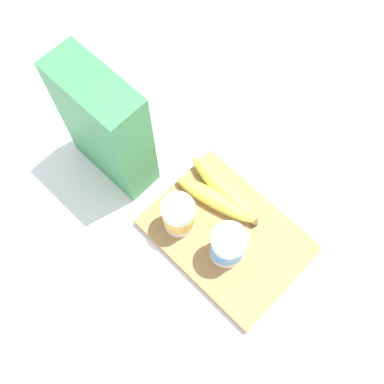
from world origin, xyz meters
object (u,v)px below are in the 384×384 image
(cereal_box, at_px, (106,128))
(yogurt_cup_back, at_px, (179,216))
(cutting_board, at_px, (227,236))
(yogurt_cup_front, at_px, (228,246))
(banana_bunch, at_px, (220,193))

(cereal_box, relative_size, yogurt_cup_back, 3.17)
(cutting_board, xyz_separation_m, yogurt_cup_front, (-0.02, 0.03, 0.06))
(cutting_board, bearing_deg, yogurt_cup_back, 31.12)
(cereal_box, height_order, banana_bunch, cereal_box)
(yogurt_cup_front, xyz_separation_m, banana_bunch, (0.09, -0.08, -0.03))
(cereal_box, relative_size, yogurt_cup_front, 2.99)
(banana_bunch, bearing_deg, yogurt_cup_front, 139.51)
(cutting_board, height_order, yogurt_cup_front, yogurt_cup_front)
(yogurt_cup_front, bearing_deg, cereal_box, 2.53)
(yogurt_cup_back, bearing_deg, cutting_board, -148.88)
(cereal_box, bearing_deg, yogurt_cup_front, -178.32)
(cutting_board, bearing_deg, cereal_box, 8.62)
(cereal_box, bearing_deg, cutting_board, -172.23)
(yogurt_cup_front, distance_m, yogurt_cup_back, 0.11)
(yogurt_cup_back, xyz_separation_m, banana_bunch, (-0.02, -0.10, -0.03))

